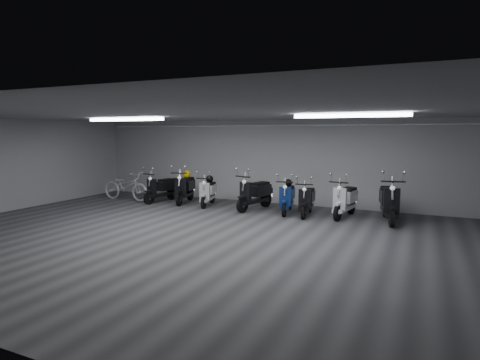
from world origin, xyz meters
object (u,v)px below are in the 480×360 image
at_px(scooter_5, 307,195).
at_px(helmet_1, 210,179).
at_px(scooter_0, 161,184).
at_px(scooter_4, 287,192).
at_px(scooter_6, 345,194).
at_px(helmet_0, 187,174).
at_px(scooter_8, 389,195).
at_px(helmet_2, 288,183).
at_px(scooter_1, 185,183).
at_px(bicycle, 126,183).
at_px(scooter_3, 255,188).
at_px(scooter_2, 208,188).

bearing_deg(scooter_5, helmet_1, 167.21).
distance_m(scooter_0, scooter_4, 4.54).
bearing_deg(scooter_6, helmet_0, -175.12).
height_order(scooter_8, helmet_2, scooter_8).
distance_m(scooter_1, bicycle, 2.24).
xyz_separation_m(bicycle, helmet_1, (3.12, 0.49, 0.24)).
height_order(scooter_4, helmet_1, scooter_4).
relative_size(scooter_5, helmet_0, 6.01).
xyz_separation_m(scooter_3, helmet_0, (-2.69, 0.37, 0.29)).
bearing_deg(scooter_3, bicycle, -162.84).
xyz_separation_m(scooter_0, helmet_2, (4.50, 0.24, 0.25)).
bearing_deg(scooter_0, scooter_1, 20.53).
distance_m(scooter_4, bicycle, 5.90).
bearing_deg(scooter_3, scooter_5, 8.25).
xyz_separation_m(scooter_1, scooter_2, (0.97, -0.11, -0.08)).
bearing_deg(scooter_3, helmet_0, -173.82).
distance_m(scooter_4, helmet_0, 3.79).
bearing_deg(scooter_5, scooter_2, 170.74).
relative_size(scooter_4, helmet_2, 7.22).
height_order(scooter_5, bicycle, bicycle).
relative_size(scooter_0, scooter_5, 1.04).
relative_size(scooter_4, scooter_6, 0.94).
bearing_deg(helmet_1, scooter_8, -2.99).
distance_m(scooter_3, scooter_4, 1.07).
height_order(scooter_0, scooter_4, scooter_0).
xyz_separation_m(scooter_8, helmet_2, (-2.88, 0.25, 0.16)).
xyz_separation_m(scooter_2, helmet_1, (-0.05, 0.21, 0.26)).
bearing_deg(scooter_0, helmet_1, 17.39).
bearing_deg(scooter_4, scooter_3, 167.62).
relative_size(helmet_1, helmet_2, 1.07).
distance_m(scooter_1, helmet_0, 0.39).
distance_m(scooter_4, scooter_8, 2.85).
relative_size(scooter_0, scooter_4, 1.02).
xyz_separation_m(helmet_0, helmet_2, (3.71, -0.19, -0.09)).
bearing_deg(scooter_5, helmet_2, 146.29).
bearing_deg(bicycle, helmet_0, -71.80).
relative_size(scooter_1, helmet_1, 7.32).
xyz_separation_m(scooter_0, scooter_3, (3.47, 0.06, 0.05)).
bearing_deg(scooter_4, scooter_5, -21.32).
distance_m(scooter_4, helmet_1, 2.80).
bearing_deg(scooter_1, scooter_3, -17.03).
relative_size(scooter_2, bicycle, 0.84).
height_order(scooter_1, helmet_2, scooter_1).
bearing_deg(scooter_4, scooter_1, 167.34).
bearing_deg(scooter_1, scooter_6, -15.21).
relative_size(scooter_1, scooter_5, 1.11).
xyz_separation_m(scooter_3, helmet_1, (-1.71, 0.23, 0.18)).
bearing_deg(scooter_5, scooter_6, 5.36).
bearing_deg(scooter_2, helmet_1, 90.00).
bearing_deg(scooter_4, helmet_2, 90.00).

